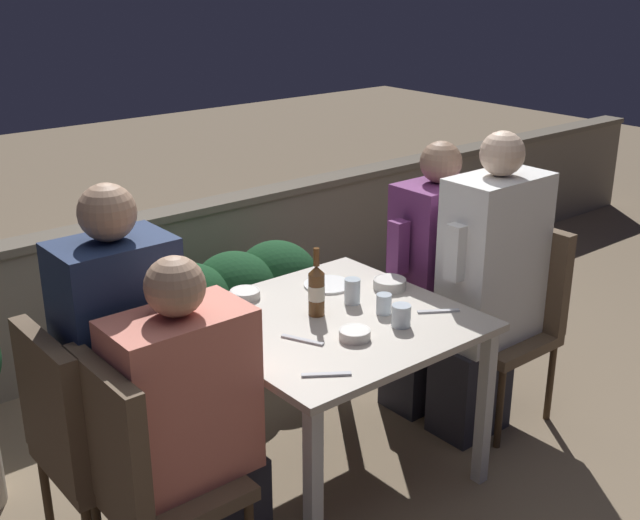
# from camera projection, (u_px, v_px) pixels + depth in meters

# --- Properties ---
(ground_plane) EXTENTS (16.00, 16.00, 0.00)m
(ground_plane) POSITION_uv_depth(u_px,v_px,m) (331.00, 473.00, 3.39)
(ground_plane) COLOR #847056
(parapet_wall) EXTENTS (9.00, 0.18, 0.77)m
(parapet_wall) POSITION_uv_depth(u_px,v_px,m) (150.00, 282.00, 4.36)
(parapet_wall) COLOR gray
(parapet_wall) RESTS_ON ground_plane
(dining_table) EXTENTS (0.99, 0.96, 0.72)m
(dining_table) POSITION_uv_depth(u_px,v_px,m) (332.00, 337.00, 3.17)
(dining_table) COLOR #BCB2A3
(dining_table) RESTS_ON ground_plane
(planter_hedge) EXTENTS (0.96, 0.47, 0.67)m
(planter_hedge) POSITION_uv_depth(u_px,v_px,m) (236.00, 308.00, 4.08)
(planter_hedge) COLOR brown
(planter_hedge) RESTS_ON ground_plane
(chair_left_near) EXTENTS (0.43, 0.43, 0.92)m
(chair_left_near) POSITION_uv_depth(u_px,v_px,m) (138.00, 467.00, 2.52)
(chair_left_near) COLOR brown
(chair_left_near) RESTS_ON ground_plane
(person_coral_top) EXTENTS (0.51, 0.26, 1.20)m
(person_coral_top) POSITION_uv_depth(u_px,v_px,m) (194.00, 428.00, 2.62)
(person_coral_top) COLOR #282833
(person_coral_top) RESTS_ON ground_plane
(chair_left_far) EXTENTS (0.43, 0.43, 0.92)m
(chair_left_far) POSITION_uv_depth(u_px,v_px,m) (80.00, 432.00, 2.71)
(chair_left_far) COLOR brown
(chair_left_far) RESTS_ON ground_plane
(person_navy_jumper) EXTENTS (0.48, 0.26, 1.38)m
(person_navy_jumper) POSITION_uv_depth(u_px,v_px,m) (130.00, 373.00, 2.77)
(person_navy_jumper) COLOR #282833
(person_navy_jumper) RESTS_ON ground_plane
(chair_right_near) EXTENTS (0.43, 0.43, 0.92)m
(chair_right_near) POSITION_uv_depth(u_px,v_px,m) (513.00, 306.00, 3.69)
(chair_right_near) COLOR brown
(chair_right_near) RESTS_ON ground_plane
(person_white_polo) EXTENTS (0.52, 0.26, 1.38)m
(person_white_polo) POSITION_uv_depth(u_px,v_px,m) (488.00, 287.00, 3.52)
(person_white_polo) COLOR #282833
(person_white_polo) RESTS_ON ground_plane
(chair_right_far) EXTENTS (0.43, 0.43, 0.92)m
(chair_right_far) POSITION_uv_depth(u_px,v_px,m) (458.00, 288.00, 3.90)
(chair_right_far) COLOR brown
(chair_right_far) RESTS_ON ground_plane
(person_purple_stripe) EXTENTS (0.48, 0.26, 1.29)m
(person_purple_stripe) POSITION_uv_depth(u_px,v_px,m) (430.00, 277.00, 3.74)
(person_purple_stripe) COLOR #282833
(person_purple_stripe) RESTS_ON ground_plane
(beer_bottle) EXTENTS (0.07, 0.07, 0.28)m
(beer_bottle) POSITION_uv_depth(u_px,v_px,m) (316.00, 290.00, 3.13)
(beer_bottle) COLOR brown
(beer_bottle) RESTS_ON dining_table
(plate_0) EXTENTS (0.21, 0.21, 0.01)m
(plate_0) POSITION_uv_depth(u_px,v_px,m) (328.00, 285.00, 3.45)
(plate_0) COLOR white
(plate_0) RESTS_ON dining_table
(bowl_0) EXTENTS (0.12, 0.12, 0.04)m
(bowl_0) POSITION_uv_depth(u_px,v_px,m) (355.00, 333.00, 2.96)
(bowl_0) COLOR silver
(bowl_0) RESTS_ON dining_table
(bowl_1) EXTENTS (0.12, 0.12, 0.03)m
(bowl_1) POSITION_uv_depth(u_px,v_px,m) (245.00, 293.00, 3.32)
(bowl_1) COLOR silver
(bowl_1) RESTS_ON dining_table
(bowl_2) EXTENTS (0.14, 0.14, 0.04)m
(bowl_2) POSITION_uv_depth(u_px,v_px,m) (390.00, 283.00, 3.41)
(bowl_2) COLOR beige
(bowl_2) RESTS_ON dining_table
(glass_cup_0) EXTENTS (0.06, 0.06, 0.08)m
(glass_cup_0) POSITION_uv_depth(u_px,v_px,m) (384.00, 304.00, 3.16)
(glass_cup_0) COLOR silver
(glass_cup_0) RESTS_ON dining_table
(glass_cup_1) EXTENTS (0.07, 0.07, 0.09)m
(glass_cup_1) POSITION_uv_depth(u_px,v_px,m) (401.00, 316.00, 3.05)
(glass_cup_1) COLOR silver
(glass_cup_1) RESTS_ON dining_table
(glass_cup_2) EXTENTS (0.07, 0.07, 0.11)m
(glass_cup_2) POSITION_uv_depth(u_px,v_px,m) (352.00, 291.00, 3.25)
(glass_cup_2) COLOR silver
(glass_cup_2) RESTS_ON dining_table
(fork_0) EXTENTS (0.15, 0.11, 0.01)m
(fork_0) POSITION_uv_depth(u_px,v_px,m) (438.00, 311.00, 3.19)
(fork_0) COLOR silver
(fork_0) RESTS_ON dining_table
(fork_1) EXTENTS (0.15, 0.11, 0.01)m
(fork_1) POSITION_uv_depth(u_px,v_px,m) (326.00, 374.00, 2.70)
(fork_1) COLOR silver
(fork_1) RESTS_ON dining_table
(fork_2) EXTENTS (0.09, 0.16, 0.01)m
(fork_2) POSITION_uv_depth(u_px,v_px,m) (302.00, 340.00, 2.94)
(fork_2) COLOR silver
(fork_2) RESTS_ON dining_table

